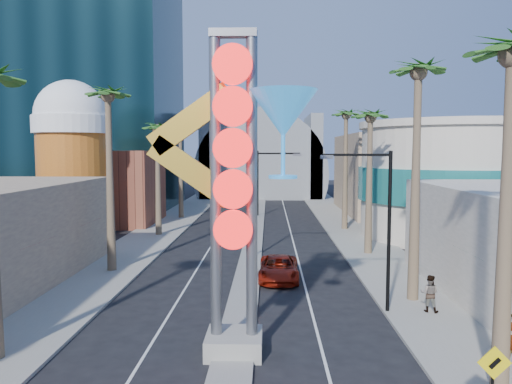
# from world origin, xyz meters

# --- Properties ---
(sidewalk_west) EXTENTS (5.00, 100.00, 0.15)m
(sidewalk_west) POSITION_xyz_m (-9.50, 35.00, 0.07)
(sidewalk_west) COLOR gray
(sidewalk_west) RESTS_ON ground
(sidewalk_east) EXTENTS (5.00, 100.00, 0.15)m
(sidewalk_east) POSITION_xyz_m (9.50, 35.00, 0.07)
(sidewalk_east) COLOR gray
(sidewalk_east) RESTS_ON ground
(median) EXTENTS (1.60, 84.00, 0.15)m
(median) POSITION_xyz_m (0.00, 38.00, 0.07)
(median) COLOR gray
(median) RESTS_ON ground
(hotel_tower) EXTENTS (20.00, 20.00, 50.00)m
(hotel_tower) POSITION_xyz_m (-22.00, 52.00, 25.00)
(hotel_tower) COLOR black
(hotel_tower) RESTS_ON ground
(brick_filler_west) EXTENTS (10.00, 10.00, 8.00)m
(brick_filler_west) POSITION_xyz_m (-16.00, 38.00, 4.00)
(brick_filler_west) COLOR brown
(brick_filler_west) RESTS_ON ground
(filler_east) EXTENTS (10.00, 20.00, 10.00)m
(filler_east) POSITION_xyz_m (16.00, 48.00, 5.00)
(filler_east) COLOR #92745E
(filler_east) RESTS_ON ground
(beer_mug) EXTENTS (7.00, 7.00, 14.50)m
(beer_mug) POSITION_xyz_m (-17.00, 30.00, 7.84)
(beer_mug) COLOR #A84D16
(beer_mug) RESTS_ON ground
(turquoise_building) EXTENTS (16.60, 16.60, 10.60)m
(turquoise_building) POSITION_xyz_m (18.00, 30.00, 5.25)
(turquoise_building) COLOR #B7B09B
(turquoise_building) RESTS_ON ground
(canopy) EXTENTS (22.00, 16.00, 22.00)m
(canopy) POSITION_xyz_m (0.00, 72.00, 4.31)
(canopy) COLOR slate
(canopy) RESTS_ON ground
(neon_sign) EXTENTS (6.53, 2.60, 12.55)m
(neon_sign) POSITION_xyz_m (0.82, 2.96, 7.31)
(neon_sign) COLOR gray
(neon_sign) RESTS_ON ground
(ped_sign) EXTENTS (0.92, 0.12, 2.66)m
(ped_sign) POSITION_xyz_m (7.40, -3.03, 1.89)
(ped_sign) COLOR black
(ped_sign) RESTS_ON sidewalk_east
(streetlight_0) EXTENTS (3.79, 0.25, 8.00)m
(streetlight_0) POSITION_xyz_m (0.55, 20.00, 4.88)
(streetlight_0) COLOR black
(streetlight_0) RESTS_ON ground
(streetlight_1) EXTENTS (3.79, 0.25, 8.00)m
(streetlight_1) POSITION_xyz_m (-0.55, 44.00, 4.88)
(streetlight_1) COLOR black
(streetlight_1) RESTS_ON ground
(streetlight_2) EXTENTS (3.45, 0.25, 8.00)m
(streetlight_2) POSITION_xyz_m (6.72, 8.00, 4.83)
(streetlight_2) COLOR black
(streetlight_2) RESTS_ON ground
(palm_1) EXTENTS (2.40, 2.40, 12.70)m
(palm_1) POSITION_xyz_m (-9.00, 16.00, 10.82)
(palm_1) COLOR brown
(palm_1) RESTS_ON ground
(palm_2) EXTENTS (2.40, 2.40, 11.20)m
(palm_2) POSITION_xyz_m (-9.00, 30.00, 9.48)
(palm_2) COLOR brown
(palm_2) RESTS_ON ground
(palm_3) EXTENTS (2.40, 2.40, 11.20)m
(palm_3) POSITION_xyz_m (-9.00, 42.00, 9.48)
(palm_3) COLOR brown
(palm_3) RESTS_ON ground
(palm_4) EXTENTS (2.40, 2.40, 12.20)m
(palm_4) POSITION_xyz_m (9.00, 0.00, 10.38)
(palm_4) COLOR brown
(palm_4) RESTS_ON ground
(palm_5) EXTENTS (2.40, 2.40, 13.20)m
(palm_5) POSITION_xyz_m (9.00, 10.00, 11.27)
(palm_5) COLOR brown
(palm_5) RESTS_ON ground
(palm_6) EXTENTS (2.40, 2.40, 11.70)m
(palm_6) POSITION_xyz_m (9.00, 22.00, 9.93)
(palm_6) COLOR brown
(palm_6) RESTS_ON ground
(palm_7) EXTENTS (2.40, 2.40, 12.70)m
(palm_7) POSITION_xyz_m (9.00, 34.00, 10.82)
(palm_7) COLOR brown
(palm_7) RESTS_ON ground
(red_pickup) EXTENTS (2.51, 5.26, 1.45)m
(red_pickup) POSITION_xyz_m (1.98, 14.32, 0.72)
(red_pickup) COLOR maroon
(red_pickup) RESTS_ON ground
(pedestrian_b) EXTENTS (1.08, 0.97, 1.81)m
(pedestrian_b) POSITION_xyz_m (9.21, 7.92, 1.06)
(pedestrian_b) COLOR gray
(pedestrian_b) RESTS_ON sidewalk_east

